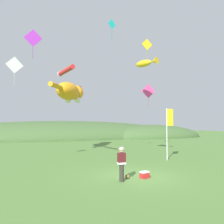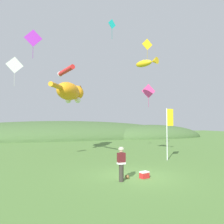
{
  "view_description": "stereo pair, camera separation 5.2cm",
  "coord_description": "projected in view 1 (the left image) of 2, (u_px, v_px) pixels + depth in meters",
  "views": [
    {
      "loc": [
        -5.56,
        -11.36,
        3.03
      ],
      "look_at": [
        0.0,
        4.0,
        3.85
      ],
      "focal_mm": 35.0,
      "sensor_mm": 36.0,
      "label": 1
    },
    {
      "loc": [
        -5.51,
        -11.38,
        3.03
      ],
      "look_at": [
        0.0,
        4.0,
        3.85
      ],
      "focal_mm": 35.0,
      "sensor_mm": 36.0,
      "label": 2
    }
  ],
  "objects": [
    {
      "name": "ground_plane",
      "position": [
        136.0,
        176.0,
        12.4
      ],
      "size": [
        120.0,
        120.0,
        0.0
      ],
      "primitive_type": "plane",
      "color": "#517A38"
    },
    {
      "name": "distant_hill_ridge",
      "position": [
        79.0,
        138.0,
        43.41
      ],
      "size": [
        56.8,
        16.44,
        6.86
      ],
      "color": "#426033",
      "rests_on": "ground"
    },
    {
      "name": "festival_attendant",
      "position": [
        122.0,
        163.0,
        11.31
      ],
      "size": [
        0.43,
        0.3,
        1.77
      ],
      "color": "#332D28",
      "rests_on": "ground"
    },
    {
      "name": "kite_spool",
      "position": [
        127.0,
        177.0,
        11.82
      ],
      "size": [
        0.13,
        0.22,
        0.22
      ],
      "color": "olive",
      "rests_on": "ground"
    },
    {
      "name": "picnic_cooler",
      "position": [
        145.0,
        175.0,
        11.98
      ],
      "size": [
        0.55,
        0.44,
        0.36
      ],
      "color": "red",
      "rests_on": "ground"
    },
    {
      "name": "festival_banner_pole",
      "position": [
        168.0,
        126.0,
        17.96
      ],
      "size": [
        0.66,
        0.08,
        4.24
      ],
      "color": "silver",
      "rests_on": "ground"
    },
    {
      "name": "kite_giant_cat",
      "position": [
        70.0,
        92.0,
        23.57
      ],
      "size": [
        4.32,
        6.46,
        2.2
      ],
      "color": "orange"
    },
    {
      "name": "kite_fish_windsock",
      "position": [
        146.0,
        63.0,
        18.74
      ],
      "size": [
        1.47,
        2.2,
        0.67
      ],
      "color": "gold"
    },
    {
      "name": "kite_tube_streamer",
      "position": [
        66.0,
        71.0,
        17.45
      ],
      "size": [
        1.01,
        2.94,
        0.44
      ],
      "color": "red"
    },
    {
      "name": "kite_diamond_white",
      "position": [
        14.0,
        65.0,
        15.17
      ],
      "size": [
        1.14,
        0.3,
        2.08
      ],
      "color": "white"
    },
    {
      "name": "kite_diamond_teal",
      "position": [
        112.0,
        24.0,
        18.88
      ],
      "size": [
        0.81,
        0.36,
        1.78
      ],
      "color": "#19BFBF"
    },
    {
      "name": "kite_diamond_violet",
      "position": [
        33.0,
        38.0,
        16.65
      ],
      "size": [
        1.35,
        0.1,
        2.25
      ],
      "color": "purple"
    },
    {
      "name": "kite_diamond_gold",
      "position": [
        147.0,
        45.0,
        22.81
      ],
      "size": [
        1.21,
        0.06,
        2.11
      ],
      "color": "yellow"
    },
    {
      "name": "kite_diamond_pink",
      "position": [
        148.0,
        91.0,
        21.91
      ],
      "size": [
        1.43,
        0.23,
        2.35
      ],
      "color": "#E53F8C"
    }
  ]
}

